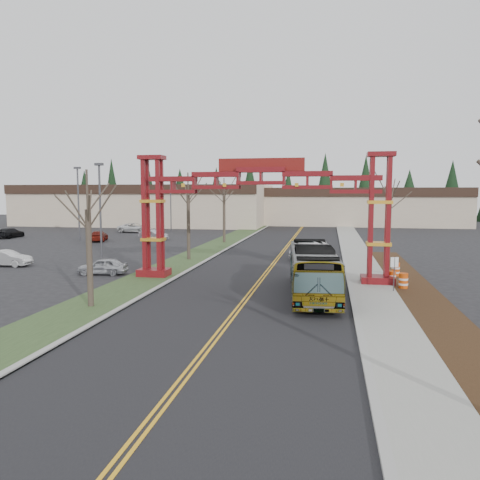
% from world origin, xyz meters
% --- Properties ---
extents(ground, '(200.00, 200.00, 0.00)m').
position_xyz_m(ground, '(0.00, 0.00, 0.00)').
color(ground, black).
rests_on(ground, ground).
extents(road, '(12.00, 110.00, 0.02)m').
position_xyz_m(road, '(0.00, 25.00, 0.01)').
color(road, black).
rests_on(road, ground).
extents(lane_line_left, '(0.12, 100.00, 0.01)m').
position_xyz_m(lane_line_left, '(-0.12, 25.00, 0.03)').
color(lane_line_left, gold).
rests_on(lane_line_left, road).
extents(lane_line_right, '(0.12, 100.00, 0.01)m').
position_xyz_m(lane_line_right, '(0.12, 25.00, 0.03)').
color(lane_line_right, gold).
rests_on(lane_line_right, road).
extents(curb_right, '(0.30, 110.00, 0.15)m').
position_xyz_m(curb_right, '(6.15, 25.00, 0.07)').
color(curb_right, '#A09F9A').
rests_on(curb_right, ground).
extents(sidewalk_right, '(2.60, 110.00, 0.14)m').
position_xyz_m(sidewalk_right, '(7.60, 25.00, 0.08)').
color(sidewalk_right, gray).
rests_on(sidewalk_right, ground).
extents(landscape_strip, '(2.60, 50.00, 0.12)m').
position_xyz_m(landscape_strip, '(10.20, 10.00, 0.06)').
color(landscape_strip, black).
rests_on(landscape_strip, ground).
extents(grass_median, '(4.00, 110.00, 0.08)m').
position_xyz_m(grass_median, '(-8.00, 25.00, 0.04)').
color(grass_median, '#2B4221').
rests_on(grass_median, ground).
extents(curb_left, '(0.30, 110.00, 0.15)m').
position_xyz_m(curb_left, '(-6.15, 25.00, 0.07)').
color(curb_left, '#A09F9A').
rests_on(curb_left, ground).
extents(gateway_arch, '(18.20, 1.60, 8.90)m').
position_xyz_m(gateway_arch, '(0.00, 18.00, 5.98)').
color(gateway_arch, '#590B14').
rests_on(gateway_arch, ground).
extents(retail_building_west, '(46.00, 22.30, 7.50)m').
position_xyz_m(retail_building_west, '(-30.00, 71.96, 3.76)').
color(retail_building_west, '#BDA991').
rests_on(retail_building_west, ground).
extents(retail_building_east, '(38.00, 20.30, 7.00)m').
position_xyz_m(retail_building_east, '(10.00, 79.95, 3.51)').
color(retail_building_east, '#BDA991').
rests_on(retail_building_east, ground).
extents(conifer_treeline, '(116.10, 5.60, 13.00)m').
position_xyz_m(conifer_treeline, '(0.25, 92.00, 6.49)').
color(conifer_treeline, black).
rests_on(conifer_treeline, ground).
extents(transit_bus, '(3.58, 11.21, 3.07)m').
position_xyz_m(transit_bus, '(3.78, 14.00, 1.54)').
color(transit_bus, '#B6B7BE').
rests_on(transit_bus, ground).
extents(silver_sedan, '(2.59, 5.15, 1.62)m').
position_xyz_m(silver_sedan, '(2.46, 29.70, 0.81)').
color(silver_sedan, '#A5A8AD').
rests_on(silver_sedan, ground).
extents(parked_car_near_a, '(3.87, 1.90, 1.27)m').
position_xyz_m(parked_car_near_a, '(-12.16, 18.13, 0.63)').
color(parked_car_near_a, '#ACAEB4').
rests_on(parked_car_near_a, ground).
extents(parked_car_near_b, '(4.15, 1.64, 1.35)m').
position_xyz_m(parked_car_near_b, '(-22.04, 20.29, 0.67)').
color(parked_car_near_b, silver).
rests_on(parked_car_near_b, ground).
extents(parked_car_mid_a, '(3.18, 4.86, 1.31)m').
position_xyz_m(parked_car_mid_a, '(-24.15, 40.38, 0.65)').
color(parked_car_mid_a, maroon).
rests_on(parked_car_mid_a, ground).
extents(parked_car_far_a, '(4.21, 2.58, 1.31)m').
position_xyz_m(parked_car_far_a, '(-17.89, 43.25, 0.66)').
color(parked_car_far_a, '#ABACB3').
rests_on(parked_car_far_a, ground).
extents(parked_car_far_b, '(5.28, 2.49, 1.46)m').
position_xyz_m(parked_car_far_b, '(-24.67, 52.98, 0.73)').
color(parked_car_far_b, white).
rests_on(parked_car_far_b, ground).
extents(parked_car_far_c, '(2.23, 4.83, 1.37)m').
position_xyz_m(parked_car_far_c, '(-38.13, 42.07, 0.68)').
color(parked_car_far_c, black).
rests_on(parked_car_far_c, ground).
extents(bare_tree_median_near, '(3.23, 3.23, 7.47)m').
position_xyz_m(bare_tree_median_near, '(-8.00, 8.62, 5.31)').
color(bare_tree_median_near, '#382D26').
rests_on(bare_tree_median_near, ground).
extents(bare_tree_median_mid, '(3.15, 3.15, 8.02)m').
position_xyz_m(bare_tree_median_mid, '(-8.00, 26.75, 5.90)').
color(bare_tree_median_mid, '#382D26').
rests_on(bare_tree_median_mid, ground).
extents(bare_tree_median_far, '(3.36, 3.36, 7.93)m').
position_xyz_m(bare_tree_median_far, '(-8.00, 41.57, 5.68)').
color(bare_tree_median_far, '#382D26').
rests_on(bare_tree_median_far, ground).
extents(bare_tree_right_far, '(3.01, 3.01, 7.75)m').
position_xyz_m(bare_tree_right_far, '(10.00, 28.98, 5.72)').
color(bare_tree_right_far, '#382D26').
rests_on(bare_tree_right_far, ground).
extents(light_pole_near, '(0.78, 0.39, 8.98)m').
position_xyz_m(light_pole_near, '(-16.72, 26.76, 5.19)').
color(light_pole_near, '#3F3F44').
rests_on(light_pole_near, ground).
extents(light_pole_mid, '(0.82, 0.41, 9.46)m').
position_xyz_m(light_pole_mid, '(-27.27, 41.22, 5.47)').
color(light_pole_mid, '#3F3F44').
rests_on(light_pole_mid, ground).
extents(light_pole_far, '(0.74, 0.37, 8.53)m').
position_xyz_m(light_pole_far, '(-20.15, 56.73, 4.94)').
color(light_pole_far, '#3F3F44').
rests_on(light_pole_far, ground).
extents(street_sign, '(0.50, 0.22, 2.27)m').
position_xyz_m(street_sign, '(8.72, 15.38, 1.63)').
color(street_sign, '#3F3F44').
rests_on(street_sign, ground).
extents(barrel_south, '(0.59, 0.59, 1.09)m').
position_xyz_m(barrel_south, '(9.47, 16.57, 0.54)').
color(barrel_south, '#CE460B').
rests_on(barrel_south, ground).
extents(barrel_mid, '(0.49, 0.49, 0.90)m').
position_xyz_m(barrel_mid, '(9.01, 18.35, 0.45)').
color(barrel_mid, '#CE460B').
rests_on(barrel_mid, ground).
extents(barrel_north, '(0.59, 0.59, 1.09)m').
position_xyz_m(barrel_north, '(9.59, 21.09, 0.54)').
color(barrel_north, '#CE460B').
rests_on(barrel_north, ground).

